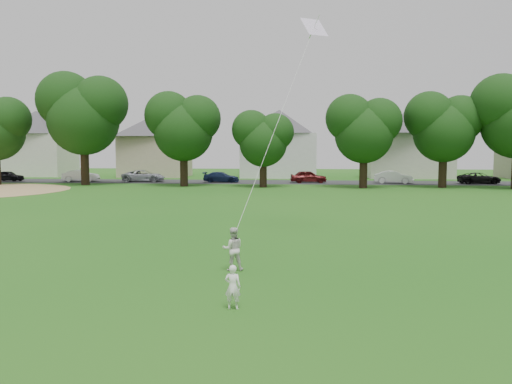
{
  "coord_description": "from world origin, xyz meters",
  "views": [
    {
      "loc": [
        2.77,
        -11.27,
        3.42
      ],
      "look_at": [
        1.57,
        2.0,
        2.3
      ],
      "focal_mm": 35.0,
      "sensor_mm": 36.0,
      "label": 1
    }
  ],
  "objects": [
    {
      "name": "ground",
      "position": [
        0.0,
        0.0,
        0.0
      ],
      "size": [
        160.0,
        160.0,
        0.0
      ],
      "primitive_type": "plane",
      "color": "#1B5914",
      "rests_on": "ground"
    },
    {
      "name": "street",
      "position": [
        0.0,
        42.0,
        0.01
      ],
      "size": [
        90.0,
        7.0,
        0.01
      ],
      "primitive_type": "cube",
      "color": "#2D2D30",
      "rests_on": "ground"
    },
    {
      "name": "toddler",
      "position": [
        1.33,
        -0.85,
        0.49
      ],
      "size": [
        0.37,
        0.26,
        0.97
      ],
      "primitive_type": "imported",
      "rotation": [
        0.0,
        0.0,
        3.07
      ],
      "color": "white",
      "rests_on": "ground"
    },
    {
      "name": "older_boy",
      "position": [
        0.86,
        2.59,
        0.62
      ],
      "size": [
        0.69,
        0.59,
        1.24
      ],
      "primitive_type": "imported",
      "rotation": [
        0.0,
        0.0,
        3.37
      ],
      "color": "silver",
      "rests_on": "ground"
    },
    {
      "name": "kite",
      "position": [
        2.05,
        5.62,
        4.54
      ],
      "size": [
        1.85,
        3.62,
        9.78
      ],
      "color": "white",
      "rests_on": "ground"
    },
    {
      "name": "tree_row",
      "position": [
        2.27,
        35.46,
        6.42
      ],
      "size": [
        80.9,
        8.63,
        11.36
      ],
      "color": "black",
      "rests_on": "ground"
    },
    {
      "name": "parked_cars",
      "position": [
        0.23,
        41.0,
        0.62
      ],
      "size": [
        61.57,
        2.54,
        1.29
      ],
      "color": "black",
      "rests_on": "ground"
    },
    {
      "name": "house_row",
      "position": [
        2.03,
        52.0,
        5.22
      ],
      "size": [
        76.64,
        14.27,
        10.51
      ],
      "color": "silver",
      "rests_on": "ground"
    }
  ]
}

